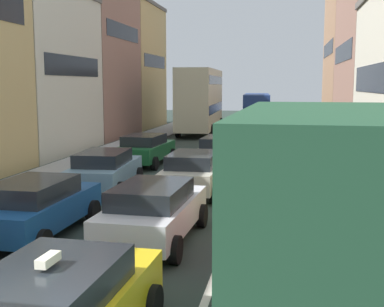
{
  "coord_description": "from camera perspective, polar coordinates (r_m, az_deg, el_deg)",
  "views": [
    {
      "loc": [
        3.03,
        -4.29,
        3.91
      ],
      "look_at": [
        0.0,
        12.0,
        1.6
      ],
      "focal_mm": 46.63,
      "sensor_mm": 36.0,
      "label": 1
    }
  ],
  "objects": [
    {
      "name": "building_row_left",
      "position": [
        31.14,
        -18.71,
        11.07
      ],
      "size": [
        7.2,
        43.9,
        14.17
      ],
      "rotation": [
        0.0,
        0.0,
        1.57
      ],
      "color": "#9E7556",
      "rests_on": "ground"
    },
    {
      "name": "sedan_right_lane_behind_truck",
      "position": [
        14.93,
        11.55,
        -4.27
      ],
      "size": [
        2.15,
        4.35,
        1.49
      ],
      "rotation": [
        0.0,
        0.0,
        1.54
      ],
      "color": "#B29319",
      "rests_on": "ground"
    },
    {
      "name": "wagon_left_lane_second",
      "position": [
        13.53,
        -17.42,
        -5.74
      ],
      "size": [
        2.13,
        4.33,
        1.49
      ],
      "rotation": [
        0.0,
        0.0,
        1.55
      ],
      "color": "#194C8C",
      "rests_on": "ground"
    },
    {
      "name": "sedan_centre_lane_second",
      "position": [
        12.5,
        -4.42,
        -6.51
      ],
      "size": [
        2.19,
        4.37,
        1.49
      ],
      "rotation": [
        0.0,
        0.0,
        1.53
      ],
      "color": "silver",
      "rests_on": "ground"
    },
    {
      "name": "sidewalk_left",
      "position": [
        26.45,
        -11.17,
        -0.56
      ],
      "size": [
        2.6,
        64.0,
        0.14
      ],
      "primitive_type": "cube",
      "color": "#A3A3A3",
      "rests_on": "ground"
    },
    {
      "name": "removalist_box_truck",
      "position": [
        8.0,
        15.09,
        -6.35
      ],
      "size": [
        2.81,
        7.74,
        3.58
      ],
      "rotation": [
        0.0,
        0.0,
        1.55
      ],
      "color": "#A51E1E",
      "rests_on": "ground"
    },
    {
      "name": "sedan_left_lane_fourth",
      "position": [
        24.34,
        -5.36,
        0.55
      ],
      "size": [
        2.25,
        4.39,
        1.49
      ],
      "rotation": [
        0.0,
        0.0,
        1.52
      ],
      "color": "#19592D",
      "rests_on": "ground"
    },
    {
      "name": "wagon_right_lane_far",
      "position": [
        21.05,
        11.5,
        -0.73
      ],
      "size": [
        2.07,
        4.31,
        1.49
      ],
      "rotation": [
        0.0,
        0.0,
        1.57
      ],
      "color": "#A51E1E",
      "rests_on": "ground"
    },
    {
      "name": "hatchback_centre_lane_third",
      "position": [
        17.93,
        0.19,
        -2.06
      ],
      "size": [
        2.08,
        4.31,
        1.49
      ],
      "rotation": [
        0.0,
        0.0,
        1.58
      ],
      "color": "beige",
      "rests_on": "ground"
    },
    {
      "name": "bus_far_queue_secondary",
      "position": [
        51.91,
        7.4,
        5.49
      ],
      "size": [
        3.2,
        10.61,
        2.9
      ],
      "rotation": [
        0.0,
        0.0,
        1.62
      ],
      "color": "navy",
      "rests_on": "ground"
    },
    {
      "name": "sedan_centre_lane_fifth",
      "position": [
        29.48,
        4.9,
        1.84
      ],
      "size": [
        2.17,
        4.36,
        1.49
      ],
      "rotation": [
        0.0,
        0.0,
        1.54
      ],
      "color": "black",
      "rests_on": "ground"
    },
    {
      "name": "bus_mid_queue_primary",
      "position": [
        39.75,
        0.97,
        6.38
      ],
      "size": [
        3.08,
        10.58,
        5.06
      ],
      "rotation": [
        0.0,
        0.0,
        1.61
      ],
      "color": "#BFB793",
      "rests_on": "ground"
    },
    {
      "name": "coupe_centre_lane_fourth",
      "position": [
        23.39,
        3.4,
        0.27
      ],
      "size": [
        2.22,
        4.38,
        1.49
      ],
      "rotation": [
        0.0,
        0.0,
        1.53
      ],
      "color": "gray",
      "rests_on": "ground"
    },
    {
      "name": "sedan_left_lane_third",
      "position": [
        18.62,
        -9.96,
        -1.81
      ],
      "size": [
        2.28,
        4.41,
        1.49
      ],
      "rotation": [
        0.0,
        0.0,
        1.63
      ],
      "color": "#759EB7",
      "rests_on": "ground"
    },
    {
      "name": "lane_stripe_left",
      "position": [
        25.05,
        -0.48,
        -1.03
      ],
      "size": [
        0.16,
        60.0,
        0.01
      ],
      "primitive_type": "cube",
      "color": "silver",
      "rests_on": "ground"
    },
    {
      "name": "lane_stripe_right",
      "position": [
        24.64,
        7.31,
        -1.25
      ],
      "size": [
        0.16,
        60.0,
        0.01
      ],
      "primitive_type": "cube",
      "color": "silver",
      "rests_on": "ground"
    }
  ]
}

